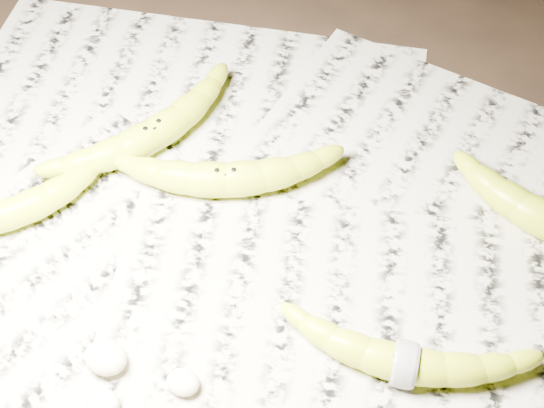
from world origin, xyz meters
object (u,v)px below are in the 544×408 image
at_px(banana_center, 226,177).
at_px(banana_taped, 405,362).
at_px(banana_left_b, 18,208).
at_px(banana_left_a, 152,132).

bearing_deg(banana_center, banana_taped, -53.87).
bearing_deg(banana_taped, banana_left_b, 168.32).
height_order(banana_left_b, banana_taped, same).
xyz_separation_m(banana_left_a, banana_taped, (0.34, -0.16, -0.00)).
height_order(banana_left_a, banana_taped, banana_left_a).
relative_size(banana_left_a, banana_center, 1.03).
xyz_separation_m(banana_left_b, banana_taped, (0.42, -0.02, 0.00)).
bearing_deg(banana_left_b, banana_center, -17.08).
bearing_deg(banana_left_b, banana_taped, -51.72).
bearing_deg(banana_center, banana_left_a, 140.17).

